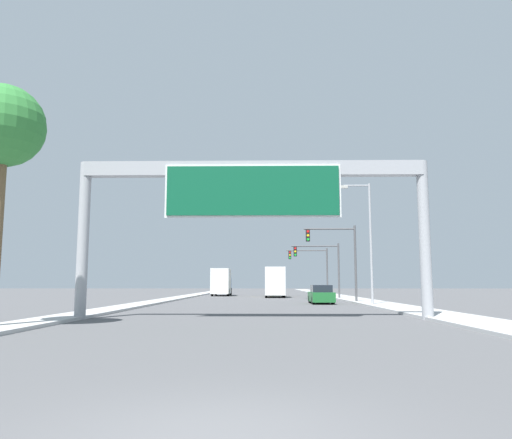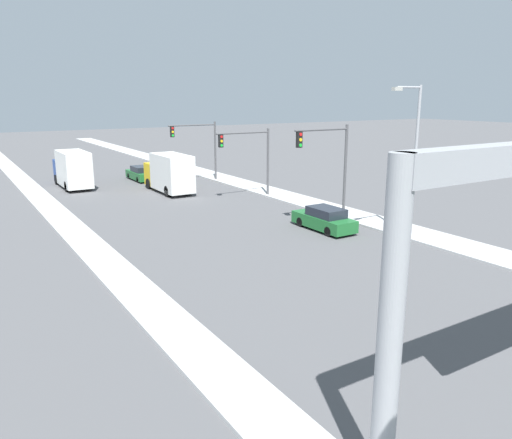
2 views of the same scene
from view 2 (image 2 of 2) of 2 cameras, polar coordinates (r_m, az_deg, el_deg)
sidewalk_right at (r=55.26m, az=-4.65°, el=4.94°), size 3.00×120.00×0.15m
median_strip_left at (r=49.70m, az=-23.95°, el=2.78°), size 2.00×120.00×0.15m
car_near_center at (r=54.17m, az=-13.07°, el=5.12°), size 1.70×4.69×1.51m
car_mid_center at (r=33.28m, az=7.80°, el=0.03°), size 1.81×4.75×1.54m
truck_box_primary at (r=46.59m, az=-9.88°, el=5.24°), size 2.33×7.03×3.56m
truck_box_secondary at (r=51.44m, az=-20.25°, el=5.41°), size 2.35×7.14×3.58m
traffic_light_near_intersection at (r=35.12m, az=8.53°, el=7.04°), size 4.59×0.32×6.74m
traffic_light_mid_block at (r=43.05m, az=-0.52°, el=7.82°), size 5.15×0.32×5.95m
traffic_light_far_intersection at (r=51.79m, az=-6.39°, el=8.89°), size 5.24×0.32×6.12m
street_lamp_right at (r=31.61m, az=17.49°, el=7.40°), size 2.35×0.28×9.28m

